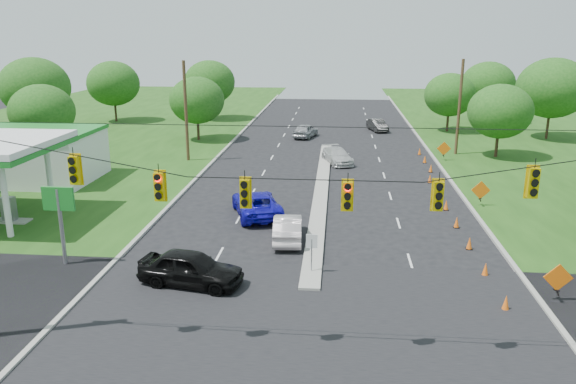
# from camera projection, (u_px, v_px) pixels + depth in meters

# --- Properties ---
(ground) EXTENTS (160.00, 160.00, 0.00)m
(ground) POSITION_uv_depth(u_px,v_px,m) (304.00, 338.00, 21.70)
(ground) COLOR black
(ground) RESTS_ON ground
(cross_street) EXTENTS (160.00, 14.00, 0.02)m
(cross_street) POSITION_uv_depth(u_px,v_px,m) (304.00, 338.00, 21.70)
(cross_street) COLOR black
(cross_street) RESTS_ON ground
(curb_left) EXTENTS (0.25, 110.00, 0.16)m
(curb_left) POSITION_uv_depth(u_px,v_px,m) (214.00, 161.00, 51.29)
(curb_left) COLOR gray
(curb_left) RESTS_ON ground
(curb_right) EXTENTS (0.25, 110.00, 0.16)m
(curb_right) POSITION_uv_depth(u_px,v_px,m) (439.00, 166.00, 49.56)
(curb_right) COLOR gray
(curb_right) RESTS_ON ground
(median) EXTENTS (1.00, 34.00, 0.18)m
(median) POSITION_uv_depth(u_px,v_px,m) (321.00, 191.00, 41.81)
(median) COLOR gray
(median) RESTS_ON ground
(median_sign) EXTENTS (0.55, 0.06, 2.05)m
(median_sign) POSITION_uv_depth(u_px,v_px,m) (312.00, 246.00, 27.04)
(median_sign) COLOR gray
(median_sign) RESTS_ON ground
(signal_span) EXTENTS (25.60, 0.32, 9.00)m
(signal_span) POSITION_uv_depth(u_px,v_px,m) (301.00, 225.00, 19.38)
(signal_span) COLOR #422D1C
(signal_span) RESTS_ON ground
(utility_pole_far_left) EXTENTS (0.28, 0.28, 9.00)m
(utility_pole_far_left) POSITION_uv_depth(u_px,v_px,m) (186.00, 112.00, 50.26)
(utility_pole_far_left) COLOR #422D1C
(utility_pole_far_left) RESTS_ON ground
(utility_pole_far_right) EXTENTS (0.28, 0.28, 9.00)m
(utility_pole_far_right) POSITION_uv_depth(u_px,v_px,m) (459.00, 108.00, 52.90)
(utility_pole_far_right) COLOR #422D1C
(utility_pole_far_right) RESTS_ON ground
(gas_station) EXTENTS (18.40, 19.70, 5.20)m
(gas_station) POSITION_uv_depth(u_px,v_px,m) (9.00, 153.00, 42.41)
(gas_station) COLOR white
(gas_station) RESTS_ON ground
(cone_0) EXTENTS (0.32, 0.32, 0.70)m
(cone_0) POSITION_uv_depth(u_px,v_px,m) (506.00, 303.00, 23.75)
(cone_0) COLOR orange
(cone_0) RESTS_ON ground
(cone_1) EXTENTS (0.32, 0.32, 0.70)m
(cone_1) POSITION_uv_depth(u_px,v_px,m) (485.00, 269.00, 27.10)
(cone_1) COLOR orange
(cone_1) RESTS_ON ground
(cone_2) EXTENTS (0.32, 0.32, 0.70)m
(cone_2) POSITION_uv_depth(u_px,v_px,m) (469.00, 243.00, 30.46)
(cone_2) COLOR orange
(cone_2) RESTS_ON ground
(cone_3) EXTENTS (0.32, 0.32, 0.70)m
(cone_3) POSITION_uv_depth(u_px,v_px,m) (457.00, 222.00, 33.81)
(cone_3) COLOR orange
(cone_3) RESTS_ON ground
(cone_4) EXTENTS (0.32, 0.32, 0.70)m
(cone_4) POSITION_uv_depth(u_px,v_px,m) (446.00, 205.00, 37.16)
(cone_4) COLOR orange
(cone_4) RESTS_ON ground
(cone_5) EXTENTS (0.32, 0.32, 0.70)m
(cone_5) POSITION_uv_depth(u_px,v_px,m) (437.00, 191.00, 40.51)
(cone_5) COLOR orange
(cone_5) RESTS_ON ground
(cone_6) EXTENTS (0.32, 0.32, 0.70)m
(cone_6) POSITION_uv_depth(u_px,v_px,m) (430.00, 178.00, 43.86)
(cone_6) COLOR orange
(cone_6) RESTS_ON ground
(cone_7) EXTENTS (0.32, 0.32, 0.70)m
(cone_7) POSITION_uv_depth(u_px,v_px,m) (431.00, 168.00, 47.16)
(cone_7) COLOR orange
(cone_7) RESTS_ON ground
(cone_8) EXTENTS (0.32, 0.32, 0.70)m
(cone_8) POSITION_uv_depth(u_px,v_px,m) (425.00, 159.00, 50.51)
(cone_8) COLOR orange
(cone_8) RESTS_ON ground
(cone_9) EXTENTS (0.32, 0.32, 0.70)m
(cone_9) POSITION_uv_depth(u_px,v_px,m) (420.00, 151.00, 53.86)
(cone_9) COLOR orange
(cone_9) RESTS_ON ground
(work_sign_0) EXTENTS (1.27, 0.58, 1.37)m
(work_sign_0) POSITION_uv_depth(u_px,v_px,m) (558.00, 279.00, 24.30)
(work_sign_0) COLOR black
(work_sign_0) RESTS_ON ground
(work_sign_1) EXTENTS (1.27, 0.58, 1.37)m
(work_sign_1) POSITION_uv_depth(u_px,v_px,m) (481.00, 191.00, 37.71)
(work_sign_1) COLOR black
(work_sign_1) RESTS_ON ground
(work_sign_2) EXTENTS (1.27, 0.58, 1.37)m
(work_sign_2) POSITION_uv_depth(u_px,v_px,m) (444.00, 149.00, 51.11)
(work_sign_2) COLOR black
(work_sign_2) RESTS_ON ground
(tree_2) EXTENTS (5.88, 5.88, 6.86)m
(tree_2) POSITION_uv_depth(u_px,v_px,m) (42.00, 112.00, 51.47)
(tree_2) COLOR black
(tree_2) RESTS_ON ground
(tree_3) EXTENTS (7.56, 7.56, 8.82)m
(tree_3) POSITION_uv_depth(u_px,v_px,m) (35.00, 87.00, 61.22)
(tree_3) COLOR black
(tree_3) RESTS_ON ground
(tree_4) EXTENTS (6.72, 6.72, 7.84)m
(tree_4) POSITION_uv_depth(u_px,v_px,m) (113.00, 83.00, 72.54)
(tree_4) COLOR black
(tree_4) RESTS_ON ground
(tree_5) EXTENTS (5.88, 5.88, 6.86)m
(tree_5) POSITION_uv_depth(u_px,v_px,m) (197.00, 100.00, 60.01)
(tree_5) COLOR black
(tree_5) RESTS_ON ground
(tree_6) EXTENTS (6.72, 6.72, 7.84)m
(tree_6) POSITION_uv_depth(u_px,v_px,m) (210.00, 82.00, 74.38)
(tree_6) COLOR black
(tree_6) RESTS_ON ground
(tree_9) EXTENTS (5.88, 5.88, 6.86)m
(tree_9) POSITION_uv_depth(u_px,v_px,m) (500.00, 111.00, 51.69)
(tree_9) COLOR black
(tree_9) RESTS_ON ground
(tree_10) EXTENTS (7.56, 7.56, 8.82)m
(tree_10) POSITION_uv_depth(u_px,v_px,m) (552.00, 88.00, 60.23)
(tree_10) COLOR black
(tree_10) RESTS_ON ground
(tree_11) EXTENTS (6.72, 6.72, 7.84)m
(tree_11) POSITION_uv_depth(u_px,v_px,m) (488.00, 84.00, 71.28)
(tree_11) COLOR black
(tree_11) RESTS_ON ground
(tree_12) EXTENTS (5.88, 5.88, 6.86)m
(tree_12) POSITION_uv_depth(u_px,v_px,m) (450.00, 95.00, 65.26)
(tree_12) COLOR black
(tree_12) RESTS_ON ground
(black_sedan) EXTENTS (5.19, 2.85, 1.67)m
(black_sedan) POSITION_uv_depth(u_px,v_px,m) (191.00, 268.00, 26.00)
(black_sedan) COLOR black
(black_sedan) RESTS_ON ground
(white_sedan) EXTENTS (1.86, 4.57, 1.47)m
(white_sedan) POSITION_uv_depth(u_px,v_px,m) (288.00, 228.00, 31.68)
(white_sedan) COLOR beige
(white_sedan) RESTS_ON ground
(blue_pickup) EXTENTS (4.27, 6.21, 1.58)m
(blue_pickup) POSITION_uv_depth(u_px,v_px,m) (257.00, 204.00, 35.98)
(blue_pickup) COLOR #130EAF
(blue_pickup) RESTS_ON ground
(silver_car_far) EXTENTS (3.30, 5.09, 1.37)m
(silver_car_far) POSITION_uv_depth(u_px,v_px,m) (337.00, 156.00, 50.32)
(silver_car_far) COLOR #B8B8B8
(silver_car_far) RESTS_ON ground
(silver_car_oncoming) EXTENTS (2.96, 4.86, 1.55)m
(silver_car_oncoming) POSITION_uv_depth(u_px,v_px,m) (306.00, 131.00, 62.63)
(silver_car_oncoming) COLOR #97989C
(silver_car_oncoming) RESTS_ON ground
(dark_car_receding) EXTENTS (2.56, 4.51, 1.41)m
(dark_car_receding) POSITION_uv_depth(u_px,v_px,m) (377.00, 125.00, 66.74)
(dark_car_receding) COLOR black
(dark_car_receding) RESTS_ON ground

